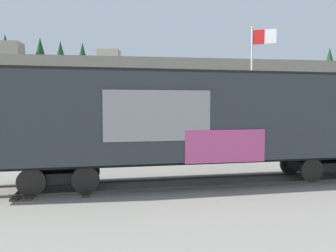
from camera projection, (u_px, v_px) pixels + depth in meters
ground_plane at (233, 182)px, 12.70m from camera, size 260.00×260.00×0.00m
track at (130, 185)px, 11.99m from camera, size 59.99×5.05×0.08m
freight_car at (201, 118)px, 12.36m from camera, size 15.85×3.89×4.25m
flagpole at (257, 68)px, 22.17m from camera, size 1.48×0.81×8.22m
hillside at (138, 93)px, 80.70m from camera, size 128.58×40.54×16.79m
parked_car_black at (103, 145)px, 17.66m from camera, size 4.38×2.26×1.60m
parked_car_red at (214, 142)px, 18.49m from camera, size 4.25×2.11×1.75m
parked_car_silver at (323, 141)px, 18.70m from camera, size 4.44×2.13×1.86m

